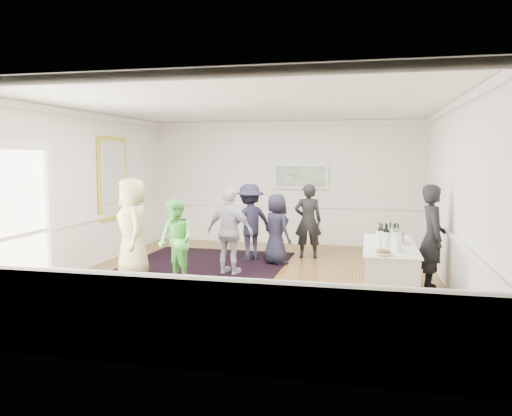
% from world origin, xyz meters
% --- Properties ---
extents(floor, '(8.00, 8.00, 0.00)m').
position_xyz_m(floor, '(0.00, 0.00, 0.00)').
color(floor, olive).
rests_on(floor, ground).
extents(ceiling, '(7.00, 8.00, 0.02)m').
position_xyz_m(ceiling, '(0.00, 0.00, 3.20)').
color(ceiling, white).
rests_on(ceiling, wall_back).
extents(wall_left, '(0.02, 8.00, 3.20)m').
position_xyz_m(wall_left, '(-3.50, 0.00, 1.60)').
color(wall_left, white).
rests_on(wall_left, floor).
extents(wall_right, '(0.02, 8.00, 3.20)m').
position_xyz_m(wall_right, '(3.50, 0.00, 1.60)').
color(wall_right, white).
rests_on(wall_right, floor).
extents(wall_back, '(7.00, 0.02, 3.20)m').
position_xyz_m(wall_back, '(0.00, 4.00, 1.60)').
color(wall_back, white).
rests_on(wall_back, floor).
extents(wall_front, '(7.00, 0.02, 3.20)m').
position_xyz_m(wall_front, '(0.00, -4.00, 1.60)').
color(wall_front, white).
rests_on(wall_front, floor).
extents(wainscoting, '(7.00, 8.00, 1.00)m').
position_xyz_m(wainscoting, '(0.00, 0.00, 0.50)').
color(wainscoting, white).
rests_on(wainscoting, floor).
extents(mirror, '(0.05, 1.25, 1.85)m').
position_xyz_m(mirror, '(-3.45, 1.30, 1.80)').
color(mirror, yellow).
rests_on(mirror, wall_left).
extents(doorway, '(0.10, 1.78, 2.56)m').
position_xyz_m(doorway, '(-3.45, -1.90, 1.42)').
color(doorway, white).
rests_on(doorway, wall_left).
extents(landscape_painting, '(1.44, 0.06, 0.66)m').
position_xyz_m(landscape_painting, '(0.40, 3.95, 1.78)').
color(landscape_painting, white).
rests_on(landscape_painting, wall_back).
extents(area_rug, '(3.36, 4.36, 0.02)m').
position_xyz_m(area_rug, '(-1.23, 0.55, 0.01)').
color(area_rug, black).
rests_on(area_rug, floor).
extents(serving_table, '(0.82, 2.16, 0.87)m').
position_xyz_m(serving_table, '(2.47, -0.69, 0.44)').
color(serving_table, silver).
rests_on(serving_table, floor).
extents(bartender, '(0.50, 0.70, 1.82)m').
position_xyz_m(bartender, '(3.20, 0.01, 0.91)').
color(bartender, black).
rests_on(bartender, floor).
extents(guest_tan, '(1.04, 1.10, 1.90)m').
position_xyz_m(guest_tan, '(-2.20, -0.34, 0.95)').
color(guest_tan, tan).
rests_on(guest_tan, floor).
extents(guest_green, '(0.94, 0.90, 1.53)m').
position_xyz_m(guest_green, '(-1.29, -0.47, 0.76)').
color(guest_green, '#5ACE52').
rests_on(guest_green, floor).
extents(guest_lilac, '(1.05, 0.63, 1.67)m').
position_xyz_m(guest_lilac, '(-0.49, 0.35, 0.84)').
color(guest_lilac, '#B0ABC0').
rests_on(guest_lilac, floor).
extents(guest_dark_a, '(1.24, 1.19, 1.69)m').
position_xyz_m(guest_dark_a, '(-0.42, 1.72, 0.85)').
color(guest_dark_a, black).
rests_on(guest_dark_a, floor).
extents(guest_dark_b, '(0.68, 0.51, 1.68)m').
position_xyz_m(guest_dark_b, '(0.81, 2.23, 0.84)').
color(guest_dark_b, black).
rests_on(guest_dark_b, floor).
extents(guest_navy, '(0.86, 0.85, 1.50)m').
position_xyz_m(guest_navy, '(0.23, 1.45, 0.75)').
color(guest_navy, black).
rests_on(guest_navy, floor).
extents(wine_bottles, '(0.37, 0.32, 0.31)m').
position_xyz_m(wine_bottles, '(2.47, -0.24, 1.03)').
color(wine_bottles, black).
rests_on(wine_bottles, serving_table).
extents(juice_pitchers, '(0.37, 0.58, 0.24)m').
position_xyz_m(juice_pitchers, '(2.45, -0.98, 0.99)').
color(juice_pitchers, '#79B03F').
rests_on(juice_pitchers, serving_table).
extents(ice_bucket, '(0.26, 0.26, 0.24)m').
position_xyz_m(ice_bucket, '(2.57, -0.53, 0.99)').
color(ice_bucket, silver).
rests_on(ice_bucket, serving_table).
extents(nut_bowl, '(0.26, 0.26, 0.08)m').
position_xyz_m(nut_bowl, '(2.34, -1.57, 0.91)').
color(nut_bowl, white).
rests_on(nut_bowl, serving_table).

